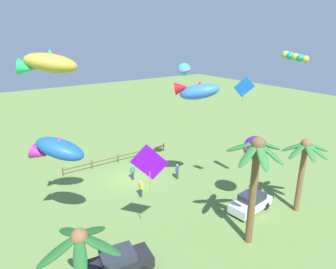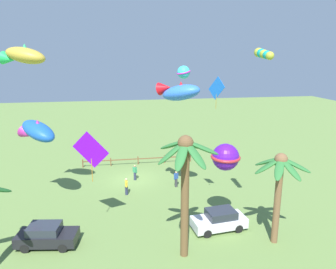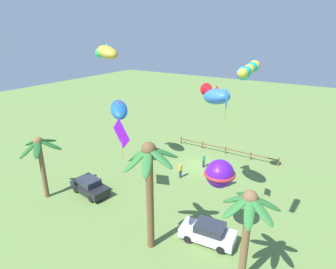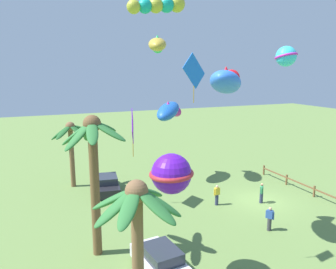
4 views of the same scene
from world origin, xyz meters
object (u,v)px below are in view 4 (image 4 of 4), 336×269
spectator_0 (262,193)px  kite_ball_5 (286,56)px  parked_car_0 (108,185)px  parked_car_1 (161,261)px  kite_tube_0 (159,5)px  palm_tree_1 (137,222)px  palm_tree_2 (71,138)px  kite_ball_6 (171,174)px  spectator_1 (217,195)px  kite_fish_7 (157,45)px  kite_diamond_1 (194,72)px  kite_fish_3 (226,81)px  kite_diamond_4 (133,127)px  kite_fish_2 (169,111)px  palm_tree_0 (93,155)px  spectator_2 (270,219)px

spectator_0 → kite_ball_5: kite_ball_5 is taller
parked_car_0 → parked_car_1: 11.95m
spectator_0 → kite_tube_0: bearing=123.4°
palm_tree_1 → spectator_0: bearing=-55.9°
kite_tube_0 → spectator_0: bearing=-56.6°
palm_tree_2 → parked_car_1: size_ratio=1.43×
parked_car_1 → kite_ball_6: kite_ball_6 is taller
palm_tree_1 → spectator_0: size_ratio=3.97×
spectator_1 → kite_fish_7: bearing=16.2°
parked_car_0 → spectator_1: 9.04m
palm_tree_1 → kite_fish_7: (16.70, -7.21, 7.58)m
spectator_1 → kite_ball_5: (-5.38, -0.90, 10.09)m
kite_diamond_1 → kite_ball_6: (-0.41, 1.31, -4.67)m
kite_ball_6 → kite_fish_7: kite_fish_7 is taller
parked_car_0 → spectator_1: size_ratio=2.58×
palm_tree_1 → spectator_1: (9.58, -9.27, -3.92)m
kite_fish_3 → kite_ball_6: 6.57m
spectator_0 → kite_diamond_1: size_ratio=0.68×
kite_ball_6 → palm_tree_2: bearing=10.7°
palm_tree_1 → kite_fish_3: bearing=-52.9°
palm_tree_2 → kite_fish_7: 11.03m
kite_ball_6 → spectator_0: bearing=-60.2°
kite_ball_5 → kite_fish_7: size_ratio=0.42×
parked_car_0 → kite_diamond_1: 15.24m
spectator_1 → kite_diamond_4: kite_diamond_4 is taller
parked_car_0 → kite_fish_7: kite_fish_7 is taller
kite_diamond_1 → kite_fish_2: 14.50m
kite_tube_0 → kite_fish_2: size_ratio=0.56×
kite_tube_0 → kite_ball_6: (1.69, -1.25, -7.04)m
palm_tree_1 → kite_fish_3: (5.29, -6.99, 4.80)m
palm_tree_0 → palm_tree_1: 6.45m
palm_tree_2 → kite_ball_6: kite_ball_6 is taller
kite_diamond_1 → kite_fish_3: 3.80m
kite_ball_5 → kite_fish_2: bearing=8.9°
kite_diamond_1 → kite_fish_7: bearing=-13.9°
palm_tree_1 → parked_car_0: (15.14, -2.13, -3.98)m
kite_tube_0 → kite_ball_5: bearing=-70.8°
palm_tree_2 → kite_tube_0: kite_tube_0 is taller
palm_tree_1 → parked_car_0: 15.80m
spectator_1 → spectator_2: bearing=-168.2°
palm_tree_2 → kite_diamond_4: (-5.98, -3.80, 1.69)m
palm_tree_2 → spectator_1: palm_tree_2 is taller
kite_ball_5 → kite_ball_6: 9.51m
palm_tree_2 → kite_fish_2: (-1.50, -8.59, 2.10)m
palm_tree_2 → spectator_2: size_ratio=3.66×
spectator_0 → spectator_2: (-3.80, 2.39, 0.00)m
palm_tree_1 → kite_diamond_1: kite_diamond_1 is taller
spectator_2 → kite_fish_2: size_ratio=0.41×
parked_car_1 → kite_fish_7: (13.51, -5.06, 11.57)m
kite_diamond_1 → kite_diamond_4: 9.73m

